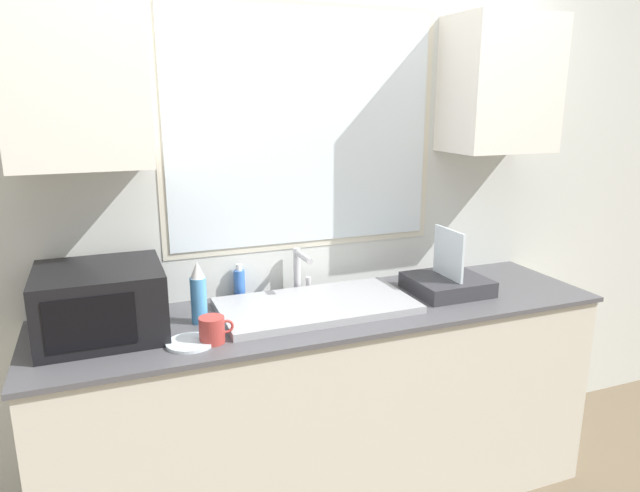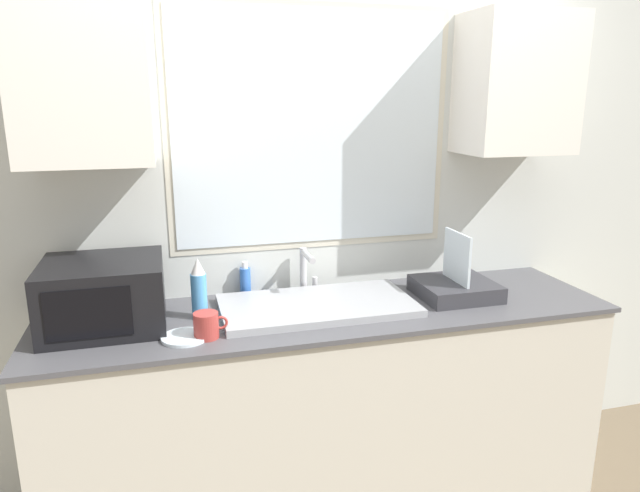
% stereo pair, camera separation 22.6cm
% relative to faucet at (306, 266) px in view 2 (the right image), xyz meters
% --- Properties ---
extents(countertop, '(2.35, 0.63, 0.92)m').
position_rel_faucet_xyz_m(countertop, '(0.05, -0.22, -0.58)').
color(countertop, beige).
rests_on(countertop, ground_plane).
extents(wall_back, '(6.00, 0.38, 2.60)m').
position_rel_faucet_xyz_m(wall_back, '(0.05, 0.08, 0.35)').
color(wall_back, silver).
rests_on(wall_back, ground_plane).
extents(sink_basin, '(0.80, 0.42, 0.03)m').
position_rel_faucet_xyz_m(sink_basin, '(-0.00, -0.21, -0.11)').
color(sink_basin, '#9EA0A5').
rests_on(sink_basin, countertop).
extents(faucet, '(0.08, 0.18, 0.20)m').
position_rel_faucet_xyz_m(faucet, '(0.00, 0.00, 0.00)').
color(faucet, '#B7B7BC').
rests_on(faucet, countertop).
extents(microwave, '(0.44, 0.40, 0.26)m').
position_rel_faucet_xyz_m(microwave, '(-0.83, -0.18, 0.01)').
color(microwave, black).
rests_on(microwave, countertop).
extents(dish_rack, '(0.33, 0.31, 0.29)m').
position_rel_faucet_xyz_m(dish_rack, '(0.62, -0.23, -0.08)').
color(dish_rack, '#333338').
rests_on(dish_rack, countertop).
extents(spray_bottle, '(0.06, 0.06, 0.25)m').
position_rel_faucet_xyz_m(spray_bottle, '(-0.48, -0.19, -0.00)').
color(spray_bottle, '#4C99D8').
rests_on(spray_bottle, countertop).
extents(soap_bottle, '(0.05, 0.05, 0.15)m').
position_rel_faucet_xyz_m(soap_bottle, '(-0.27, 0.05, -0.06)').
color(soap_bottle, blue).
rests_on(soap_bottle, countertop).
extents(mug_near_sink, '(0.13, 0.09, 0.10)m').
position_rel_faucet_xyz_m(mug_near_sink, '(-0.47, -0.39, -0.07)').
color(mug_near_sink, '#A53833').
rests_on(mug_near_sink, countertop).
extents(small_plate, '(0.17, 0.17, 0.01)m').
position_rel_faucet_xyz_m(small_plate, '(-0.55, -0.38, -0.12)').
color(small_plate, silver).
rests_on(small_plate, countertop).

